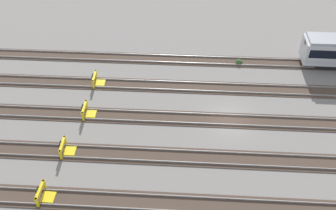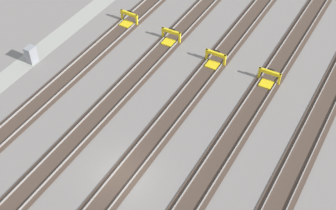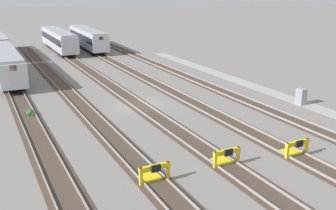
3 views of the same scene
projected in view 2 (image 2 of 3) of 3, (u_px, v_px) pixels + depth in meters
name	position (u px, v px, depth m)	size (l,w,h in m)	color
ground_plane	(124.00, 176.00, 33.24)	(400.00, 400.00, 0.00)	gray
rail_track_nearest	(16.00, 123.00, 36.89)	(90.00, 2.23, 0.21)	#47382D
rail_track_near_inner	(67.00, 148.00, 35.05)	(90.00, 2.24, 0.21)	#47382D
rail_track_middle	(124.00, 176.00, 33.21)	(90.00, 2.24, 0.21)	#47382D
rail_track_far_inner	(187.00, 207.00, 31.37)	(90.00, 2.23, 0.21)	#47382D
bumper_stop_nearest_track	(128.00, 19.00, 46.51)	(1.37, 2.01, 1.22)	yellow
bumper_stop_near_inner_track	(170.00, 37.00, 44.33)	(1.36, 2.01, 1.22)	yellow
bumper_stop_middle_track	(214.00, 59.00, 41.92)	(1.34, 2.00, 1.22)	yellow
bumper_stop_far_inner_track	(268.00, 78.00, 40.07)	(1.36, 2.01, 1.22)	yellow
electrical_cabinet	(31.00, 55.00, 41.96)	(0.90, 0.73, 1.60)	gray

